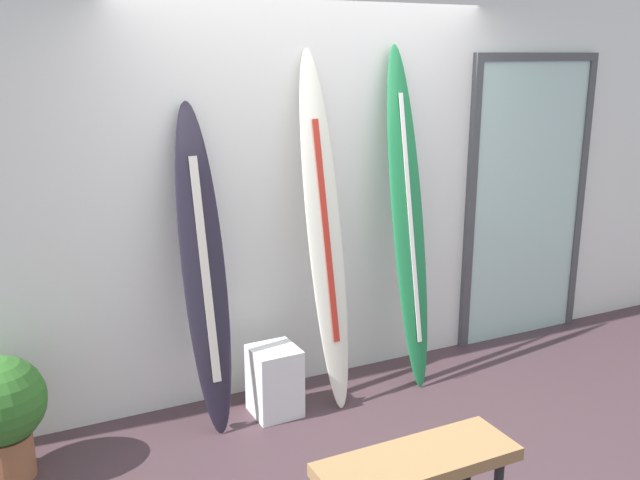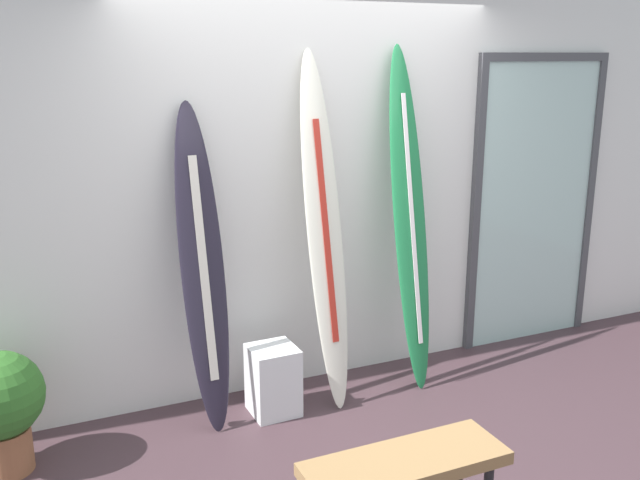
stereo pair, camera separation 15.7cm
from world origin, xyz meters
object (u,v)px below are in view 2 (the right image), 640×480
Objects in this scene: surfboard_charcoal at (203,271)px; display_block_left at (273,380)px; surfboard_emerald at (410,220)px; potted_plant at (0,404)px; glass_door at (534,197)px; bench at (405,471)px; surfboard_ivory at (325,235)px.

surfboard_charcoal is 0.83m from display_block_left.
potted_plant is (-2.54, -0.11, -0.73)m from surfboard_emerald.
glass_door is 2.87m from bench.
surfboard_ivory is 1.01× the size of glass_door.
surfboard_ivory is 1.88m from glass_door.
surfboard_ivory is 0.62m from surfboard_emerald.
surfboard_emerald reaches higher than potted_plant.
surfboard_ivory is at bearing 3.02° from potted_plant.
bench is (0.10, -1.42, 0.19)m from display_block_left.
display_block_left is at bearing 0.58° from potted_plant.
bench is at bearing -72.38° from surfboard_charcoal.
display_block_left is 0.20× the size of glass_door.
glass_door reaches higher than surfboard_charcoal.
bench is (0.48, -1.52, -0.54)m from surfboard_charcoal.
surfboard_ivory is 0.99× the size of surfboard_emerald.
potted_plant is at bearing -174.69° from glass_door.
glass_door reaches higher than potted_plant.
glass_door is 2.36× the size of bench.
potted_plant is at bearing 139.24° from bench.
surfboard_emerald is 3.30× the size of potted_plant.
surfboard_emerald reaches higher than glass_door.
surfboard_ivory is at bearing -172.35° from glass_door.
surfboard_emerald is 1.36m from display_block_left.
display_block_left is 1.55m from potted_plant.
surfboard_charcoal is 2.65m from glass_door.
surfboard_charcoal is 1.69m from bench.
surfboard_charcoal is at bearing 107.62° from bench.
surfboard_ivory reaches higher than display_block_left.
surfboard_ivory is 3.26× the size of potted_plant.
bench is (-0.91, -1.51, -0.72)m from surfboard_emerald.
surfboard_ivory is 0.96m from display_block_left.
glass_door is at bearing 7.65° from surfboard_ivory.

